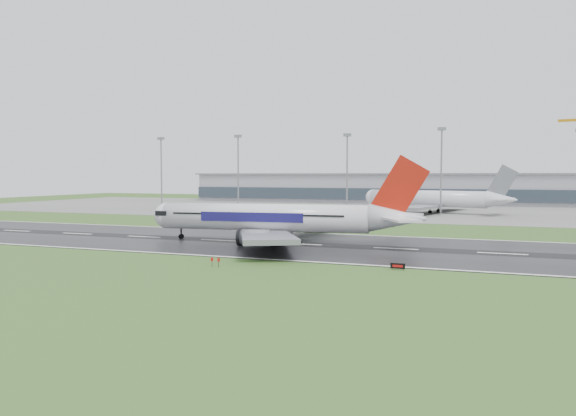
% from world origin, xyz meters
% --- Properties ---
extents(ground, '(520.00, 520.00, 0.00)m').
position_xyz_m(ground, '(0.00, 0.00, 0.00)').
color(ground, '#2E531E').
rests_on(ground, ground).
extents(runway, '(400.00, 45.00, 0.10)m').
position_xyz_m(runway, '(0.00, 0.00, 0.05)').
color(runway, black).
rests_on(runway, ground).
extents(apron, '(400.00, 130.00, 0.08)m').
position_xyz_m(apron, '(0.00, 125.00, 0.04)').
color(apron, slate).
rests_on(apron, ground).
extents(terminal, '(240.00, 36.00, 15.00)m').
position_xyz_m(terminal, '(0.00, 185.00, 7.50)').
color(terminal, gray).
rests_on(terminal, ground).
extents(main_airliner, '(67.16, 64.56, 18.14)m').
position_xyz_m(main_airliner, '(-5.26, 2.15, 9.17)').
color(main_airliner, silver).
rests_on(main_airliner, runway).
extents(parked_airliner, '(73.56, 70.58, 17.87)m').
position_xyz_m(parked_airliner, '(16.74, 108.98, 9.02)').
color(parked_airliner, silver).
rests_on(parked_airliner, apron).
extents(runway_sign, '(2.31, 0.44, 1.04)m').
position_xyz_m(runway_sign, '(24.19, -23.98, 0.52)').
color(runway_sign, black).
rests_on(runway_sign, ground).
extents(floodmast_0, '(0.64, 0.64, 30.55)m').
position_xyz_m(floodmast_0, '(-101.06, 100.00, 15.27)').
color(floodmast_0, gray).
rests_on(floodmast_0, ground).
extents(floodmast_1, '(0.64, 0.64, 30.65)m').
position_xyz_m(floodmast_1, '(-62.95, 100.00, 15.33)').
color(floodmast_1, gray).
rests_on(floodmast_1, ground).
extents(floodmast_2, '(0.64, 0.64, 29.96)m').
position_xyz_m(floodmast_2, '(-15.52, 100.00, 14.98)').
color(floodmast_2, gray).
rests_on(floodmast_2, ground).
extents(floodmast_3, '(0.64, 0.64, 31.30)m').
position_xyz_m(floodmast_3, '(20.35, 100.00, 15.65)').
color(floodmast_3, gray).
rests_on(floodmast_3, ground).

